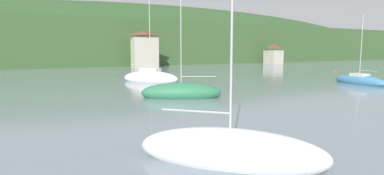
% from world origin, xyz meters
% --- Properties ---
extents(wooded_hillside, '(352.00, 47.52, 33.14)m').
position_xyz_m(wooded_hillside, '(20.31, 119.92, 5.08)').
color(wooded_hillside, '#38562D').
rests_on(wooded_hillside, ground_plane).
extents(shore_building_west, '(6.43, 3.27, 8.77)m').
position_xyz_m(shore_building_west, '(14.00, 85.72, 4.27)').
color(shore_building_west, '#BCB29E').
rests_on(shore_building_west, ground_plane).
extents(shore_building_westcentral, '(4.14, 4.89, 6.07)m').
position_xyz_m(shore_building_westcentral, '(56.01, 86.50, 2.95)').
color(shore_building_westcentral, '#BCB29E').
rests_on(shore_building_westcentral, ground_plane).
extents(sailboat_mid_1, '(3.06, 7.73, 9.27)m').
position_xyz_m(sailboat_mid_1, '(25.57, 37.70, 0.42)').
color(sailboat_mid_1, teal).
rests_on(sailboat_mid_1, ground_plane).
extents(sailboat_far_2, '(7.12, 7.87, 12.11)m').
position_xyz_m(sailboat_far_2, '(2.85, 53.03, 0.55)').
color(sailboat_far_2, white).
rests_on(sailboat_far_2, ground_plane).
extents(sailboat_mid_4, '(7.71, 5.59, 9.70)m').
position_xyz_m(sailboat_mid_4, '(0.22, 38.27, 0.44)').
color(sailboat_mid_4, '#2D754C').
rests_on(sailboat_mid_4, ground_plane).
extents(sailboat_near_8, '(7.00, 7.04, 10.10)m').
position_xyz_m(sailboat_near_8, '(-5.64, 22.19, 0.43)').
color(sailboat_near_8, white).
rests_on(sailboat_near_8, ground_plane).
extents(mooring_buoy_near, '(0.44, 0.44, 0.44)m').
position_xyz_m(mooring_buoy_near, '(43.21, 54.92, 0.00)').
color(mooring_buoy_near, red).
rests_on(mooring_buoy_near, ground_plane).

